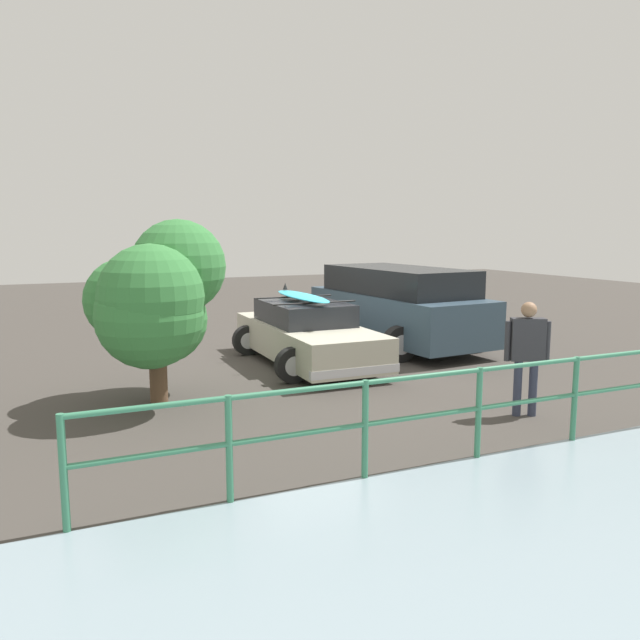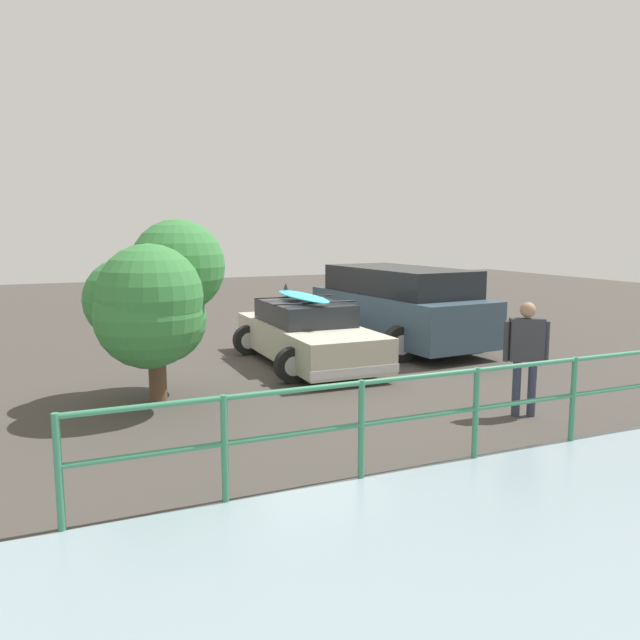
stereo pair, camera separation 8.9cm
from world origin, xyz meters
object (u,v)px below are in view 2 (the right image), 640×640
object	(u,v)px
person_bystander	(526,348)
bush_near_left	(153,301)
sedan_car	(307,334)
suv_car	(398,306)

from	to	relation	value
person_bystander	bush_near_left	xyz separation A→B (m)	(4.62, -2.85, 0.58)
sedan_car	suv_car	world-z (taller)	suv_car
bush_near_left	suv_car	bearing A→B (deg)	-156.67
sedan_car	suv_car	size ratio (longest dim) A/B	0.86
sedan_car	bush_near_left	distance (m)	3.69
person_bystander	sedan_car	bearing A→B (deg)	-72.01
suv_car	bush_near_left	bearing A→B (deg)	23.33
person_bystander	suv_car	bearing A→B (deg)	-102.06
person_bystander	bush_near_left	world-z (taller)	bush_near_left
sedan_car	bush_near_left	size ratio (longest dim) A/B	1.55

